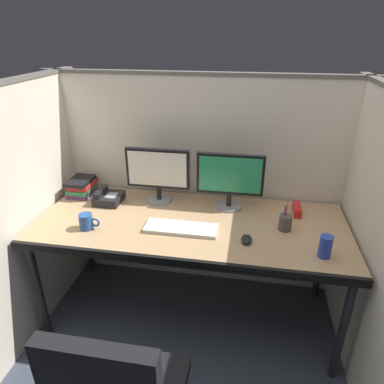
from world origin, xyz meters
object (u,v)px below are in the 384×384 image
(monitor_right, at_px, (230,178))
(red_stapler, at_px, (297,209))
(desk, at_px, (190,230))
(monitor_left, at_px, (158,172))
(desk_phone, at_px, (108,198))
(computer_mouse, at_px, (247,239))
(coffee_mug, at_px, (87,222))
(soda_can, at_px, (325,246))
(pen_cup, at_px, (285,222))
(keyboard_main, at_px, (181,228))
(book_stack, at_px, (82,186))

(monitor_right, xyz_separation_m, red_stapler, (0.44, -0.01, -0.19))
(desk, xyz_separation_m, monitor_left, (-0.27, 0.26, 0.27))
(red_stapler, height_order, desk_phone, desk_phone)
(computer_mouse, distance_m, coffee_mug, 0.94)
(desk, bearing_deg, soda_can, -16.30)
(desk, distance_m, soda_can, 0.79)
(soda_can, height_order, pen_cup, pen_cup)
(soda_can, relative_size, pen_cup, 0.72)
(monitor_left, relative_size, computer_mouse, 4.48)
(soda_can, relative_size, desk_phone, 0.64)
(monitor_left, distance_m, soda_can, 1.13)
(desk, bearing_deg, monitor_left, 135.53)
(monitor_left, bearing_deg, desk_phone, -166.73)
(monitor_left, distance_m, computer_mouse, 0.76)
(coffee_mug, bearing_deg, desk_phone, 91.97)
(keyboard_main, relative_size, soda_can, 3.52)
(desk_phone, bearing_deg, soda_can, -16.49)
(book_stack, bearing_deg, monitor_right, -1.22)
(keyboard_main, relative_size, red_stapler, 2.87)
(monitor_right, distance_m, desk_phone, 0.84)
(book_stack, bearing_deg, monitor_left, -0.53)
(monitor_left, relative_size, coffee_mug, 3.41)
(keyboard_main, distance_m, computer_mouse, 0.39)
(desk, distance_m, monitor_right, 0.42)
(desk, distance_m, desk_phone, 0.64)
(desk, relative_size, red_stapler, 12.67)
(desk, height_order, soda_can, soda_can)
(pen_cup, bearing_deg, computer_mouse, -141.63)
(computer_mouse, bearing_deg, pen_cup, 38.37)
(computer_mouse, height_order, book_stack, book_stack)
(keyboard_main, xyz_separation_m, red_stapler, (0.69, 0.33, 0.02))
(red_stapler, relative_size, soda_can, 1.23)
(red_stapler, distance_m, coffee_mug, 1.31)
(desk, bearing_deg, monitor_right, 48.52)
(monitor_left, bearing_deg, pen_cup, -16.22)
(computer_mouse, relative_size, pen_cup, 0.57)
(monitor_right, distance_m, soda_can, 0.72)
(red_stapler, bearing_deg, computer_mouse, -128.16)
(desk, bearing_deg, red_stapler, 20.00)
(red_stapler, height_order, coffee_mug, coffee_mug)
(computer_mouse, height_order, soda_can, soda_can)
(red_stapler, xyz_separation_m, coffee_mug, (-1.24, -0.41, 0.02))
(book_stack, xyz_separation_m, pen_cup, (1.40, -0.25, -0.01))
(desk_phone, bearing_deg, coffee_mug, -88.03)
(monitor_right, height_order, desk_phone, monitor_right)
(soda_can, bearing_deg, keyboard_main, 170.78)
(coffee_mug, bearing_deg, monitor_left, 53.05)
(keyboard_main, relative_size, computer_mouse, 4.48)
(red_stapler, bearing_deg, keyboard_main, -154.59)
(coffee_mug, bearing_deg, pen_cup, 9.41)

